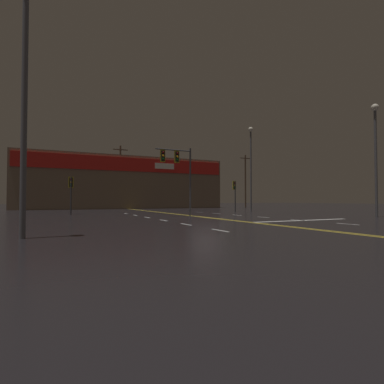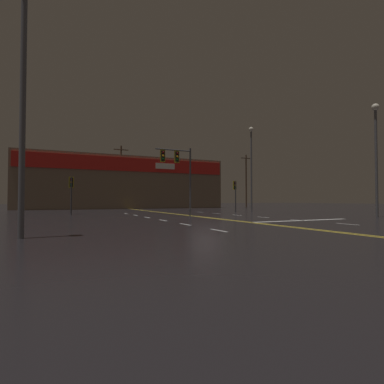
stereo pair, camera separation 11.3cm
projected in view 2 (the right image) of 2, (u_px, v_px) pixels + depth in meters
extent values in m
plane|color=black|center=(205.00, 217.00, 22.81)|extent=(200.00, 200.00, 0.00)
cube|color=gold|center=(204.00, 217.00, 22.74)|extent=(0.12, 60.00, 0.01)
cube|color=gold|center=(207.00, 217.00, 22.87)|extent=(0.12, 60.00, 0.01)
cube|color=silver|center=(219.00, 230.00, 12.94)|extent=(0.12, 1.40, 0.01)
cube|color=silver|center=(185.00, 224.00, 16.20)|extent=(0.12, 1.40, 0.01)
cube|color=silver|center=(163.00, 220.00, 19.46)|extent=(0.12, 1.40, 0.01)
cube|color=silver|center=(147.00, 217.00, 22.72)|extent=(0.12, 1.40, 0.01)
cube|color=silver|center=(135.00, 215.00, 25.98)|extent=(0.12, 1.40, 0.01)
cube|color=silver|center=(126.00, 214.00, 29.24)|extent=(0.12, 1.40, 0.01)
cube|color=silver|center=(347.00, 224.00, 16.37)|extent=(0.12, 1.40, 0.01)
cube|color=silver|center=(298.00, 220.00, 19.63)|extent=(0.12, 1.40, 0.01)
cube|color=silver|center=(263.00, 217.00, 22.89)|extent=(0.12, 1.40, 0.01)
cube|color=silver|center=(237.00, 215.00, 26.15)|extent=(0.12, 1.40, 0.01)
cube|color=silver|center=(217.00, 213.00, 29.41)|extent=(0.12, 1.40, 0.01)
cube|color=silver|center=(200.00, 212.00, 32.67)|extent=(0.12, 1.40, 0.01)
cube|color=silver|center=(302.00, 220.00, 19.32)|extent=(7.79, 0.40, 0.01)
cylinder|color=#38383D|center=(190.00, 182.00, 25.00)|extent=(0.14, 0.14, 5.67)
cylinder|color=#38383D|center=(173.00, 150.00, 24.42)|extent=(3.06, 0.10, 0.10)
cube|color=black|center=(177.00, 157.00, 24.54)|extent=(0.28, 0.24, 0.84)
cube|color=gold|center=(177.00, 157.00, 24.54)|extent=(0.42, 0.08, 0.99)
sphere|color=#500705|center=(177.00, 153.00, 24.40)|extent=(0.17, 0.17, 0.17)
sphere|color=orange|center=(177.00, 157.00, 24.40)|extent=(0.17, 0.17, 0.17)
sphere|color=#084513|center=(177.00, 160.00, 24.39)|extent=(0.17, 0.17, 0.17)
cube|color=black|center=(163.00, 156.00, 24.02)|extent=(0.28, 0.24, 0.84)
cube|color=gold|center=(163.00, 156.00, 24.02)|extent=(0.42, 0.08, 0.99)
sphere|color=#500705|center=(163.00, 152.00, 23.89)|extent=(0.17, 0.17, 0.17)
sphere|color=orange|center=(163.00, 156.00, 23.88)|extent=(0.17, 0.17, 0.17)
sphere|color=#084513|center=(163.00, 159.00, 23.87)|extent=(0.17, 0.17, 0.17)
cylinder|color=#38383D|center=(236.00, 196.00, 33.92)|extent=(0.13, 0.13, 3.48)
cube|color=black|center=(235.00, 185.00, 34.12)|extent=(0.28, 0.24, 0.84)
cube|color=gold|center=(235.00, 185.00, 34.12)|extent=(0.42, 0.08, 0.99)
sphere|color=#500705|center=(235.00, 183.00, 33.99)|extent=(0.17, 0.17, 0.17)
sphere|color=orange|center=(235.00, 185.00, 33.98)|extent=(0.17, 0.17, 0.17)
sphere|color=#084513|center=(235.00, 187.00, 33.97)|extent=(0.17, 0.17, 0.17)
cylinder|color=#38383D|center=(71.00, 196.00, 26.77)|extent=(0.13, 0.13, 3.40)
cube|color=black|center=(71.00, 182.00, 26.97)|extent=(0.28, 0.24, 0.84)
cube|color=gold|center=(71.00, 182.00, 26.97)|extent=(0.42, 0.08, 0.99)
sphere|color=#500705|center=(71.00, 179.00, 26.83)|extent=(0.17, 0.17, 0.17)
sphere|color=orange|center=(71.00, 182.00, 26.83)|extent=(0.17, 0.17, 0.17)
sphere|color=#084513|center=(71.00, 185.00, 26.82)|extent=(0.17, 0.17, 0.17)
cylinder|color=#59595E|center=(23.00, 105.00, 10.35)|extent=(0.20, 0.20, 9.19)
cylinder|color=#59595E|center=(251.00, 171.00, 36.17)|extent=(0.20, 0.20, 9.76)
sphere|color=silver|center=(251.00, 129.00, 36.31)|extent=(0.56, 0.56, 0.56)
cylinder|color=#59595E|center=(376.00, 163.00, 23.34)|extent=(0.20, 0.20, 8.45)
sphere|color=silver|center=(375.00, 107.00, 23.46)|extent=(0.56, 0.56, 0.56)
cube|color=#7A6651|center=(123.00, 184.00, 49.68)|extent=(31.69, 10.00, 8.15)
cube|color=red|center=(130.00, 164.00, 45.14)|extent=(31.06, 0.20, 2.04)
cube|color=white|center=(165.00, 166.00, 47.44)|extent=(3.20, 0.16, 0.90)
cylinder|color=#4C3828|center=(121.00, 177.00, 44.73)|extent=(0.26, 0.26, 9.49)
cube|color=#4C3828|center=(121.00, 150.00, 44.84)|extent=(2.20, 0.12, 0.12)
cylinder|color=#4C3828|center=(246.00, 181.00, 54.30)|extent=(0.26, 0.26, 9.56)
cube|color=#4C3828|center=(246.00, 158.00, 54.42)|extent=(2.20, 0.12, 0.12)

